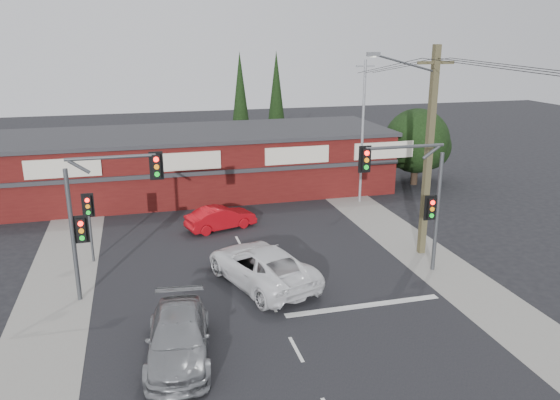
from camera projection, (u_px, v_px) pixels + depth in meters
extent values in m
plane|color=black|center=(270.00, 300.00, 22.31)|extent=(120.00, 120.00, 0.00)
cube|color=black|center=(245.00, 254.00, 26.94)|extent=(14.00, 70.00, 0.01)
cube|color=gray|center=(63.00, 272.00, 24.85)|extent=(3.00, 70.00, 0.02)
cube|color=gray|center=(402.00, 239.00, 29.02)|extent=(3.00, 70.00, 0.02)
cube|color=silver|center=(363.00, 306.00, 21.77)|extent=(6.50, 0.35, 0.01)
imported|color=white|center=(262.00, 265.00, 23.58)|extent=(4.54, 6.60, 1.67)
imported|color=gray|center=(178.00, 337.00, 18.11)|extent=(2.62, 5.28, 1.48)
imported|color=#B80B13|center=(221.00, 218.00, 30.36)|extent=(4.14, 2.45, 1.29)
cube|color=silver|center=(296.00, 349.00, 18.75)|extent=(0.12, 1.60, 0.01)
cube|color=silver|center=(271.00, 303.00, 22.02)|extent=(0.12, 1.60, 0.01)
cube|color=silver|center=(253.00, 268.00, 25.30)|extent=(0.12, 1.60, 0.01)
cube|color=silver|center=(239.00, 242.00, 28.58)|extent=(0.12, 1.60, 0.01)
cube|color=silver|center=(228.00, 221.00, 31.85)|extent=(0.12, 1.60, 0.01)
cube|color=silver|center=(218.00, 203.00, 35.13)|extent=(0.12, 1.60, 0.01)
cube|color=silver|center=(211.00, 189.00, 38.41)|extent=(0.12, 1.60, 0.01)
cube|color=#450E0D|center=(196.00, 164.00, 37.23)|extent=(26.00, 8.00, 4.00)
cube|color=#2D2D30|center=(195.00, 133.00, 36.62)|extent=(26.40, 8.40, 0.25)
cube|color=beige|center=(63.00, 168.00, 31.20)|extent=(4.20, 0.12, 1.10)
cube|color=beige|center=(186.00, 161.00, 32.92)|extent=(4.20, 0.12, 1.10)
cube|color=beige|center=(297.00, 155.00, 34.63)|extent=(4.20, 0.12, 1.10)
cube|color=beige|center=(384.00, 150.00, 36.10)|extent=(4.20, 0.12, 1.10)
cube|color=#2D2D30|center=(203.00, 173.00, 33.35)|extent=(26.00, 0.15, 0.25)
cylinder|color=#2D2116|center=(414.00, 172.00, 39.49)|extent=(0.50, 0.50, 1.80)
sphere|color=black|center=(417.00, 141.00, 38.83)|extent=(4.60, 4.60, 4.60)
sphere|color=black|center=(428.00, 147.00, 40.33)|extent=(3.40, 3.40, 3.40)
sphere|color=black|center=(391.00, 150.00, 40.07)|extent=(2.80, 2.80, 2.80)
cylinder|color=#2D2116|center=(242.00, 154.00, 45.10)|extent=(0.24, 0.24, 2.00)
cone|color=black|center=(240.00, 99.00, 43.81)|extent=(1.80, 1.80, 7.50)
cylinder|color=#2D2116|center=(276.00, 147.00, 47.81)|extent=(0.24, 0.24, 2.00)
cone|color=black|center=(276.00, 96.00, 46.52)|extent=(1.80, 1.80, 7.50)
cylinder|color=#47494C|center=(73.00, 237.00, 21.53)|extent=(0.18, 0.18, 5.50)
cylinder|color=#47494C|center=(111.00, 157.00, 21.06)|extent=(3.40, 0.14, 0.14)
cylinder|color=#47494C|center=(79.00, 167.00, 20.85)|extent=(0.82, 0.14, 0.63)
cube|color=black|center=(156.00, 166.00, 21.60)|extent=(0.32, 0.22, 0.95)
cube|color=black|center=(156.00, 166.00, 21.67)|extent=(0.55, 0.04, 1.15)
cylinder|color=#FF0C07|center=(156.00, 159.00, 21.40)|extent=(0.20, 0.06, 0.20)
cylinder|color=orange|center=(157.00, 167.00, 21.48)|extent=(0.20, 0.06, 0.20)
cylinder|color=#0CE526|center=(157.00, 174.00, 21.57)|extent=(0.20, 0.06, 0.20)
cube|color=black|center=(82.00, 230.00, 21.55)|extent=(0.32, 0.22, 0.95)
cube|color=black|center=(82.00, 229.00, 21.61)|extent=(0.55, 0.04, 1.15)
cylinder|color=#FF0C07|center=(81.00, 224.00, 21.34)|extent=(0.20, 0.06, 0.20)
cylinder|color=orange|center=(81.00, 231.00, 21.43)|extent=(0.20, 0.06, 0.20)
cylinder|color=#0CE526|center=(82.00, 238.00, 21.51)|extent=(0.20, 0.06, 0.20)
cylinder|color=#47494C|center=(437.00, 213.00, 24.40)|extent=(0.18, 0.18, 5.50)
cylinder|color=#47494C|center=(405.00, 147.00, 23.07)|extent=(3.60, 0.14, 0.14)
cylinder|color=#47494C|center=(431.00, 152.00, 23.47)|extent=(0.82, 0.14, 0.63)
cube|color=black|center=(365.00, 160.00, 22.76)|extent=(0.32, 0.22, 0.95)
cube|color=black|center=(365.00, 159.00, 22.83)|extent=(0.55, 0.04, 1.15)
cylinder|color=#FF0C07|center=(367.00, 153.00, 22.55)|extent=(0.20, 0.06, 0.20)
cylinder|color=orange|center=(367.00, 160.00, 22.64)|extent=(0.20, 0.06, 0.20)
cylinder|color=#0CE526|center=(366.00, 167.00, 22.73)|extent=(0.20, 0.06, 0.20)
cube|color=black|center=(431.00, 208.00, 24.25)|extent=(0.32, 0.22, 0.95)
cube|color=black|center=(430.00, 208.00, 24.31)|extent=(0.55, 0.04, 1.15)
cylinder|color=#FF0C07|center=(433.00, 203.00, 24.04)|extent=(0.20, 0.06, 0.20)
cylinder|color=orange|center=(432.00, 209.00, 24.13)|extent=(0.20, 0.06, 0.20)
cylinder|color=#0CE526|center=(432.00, 216.00, 24.21)|extent=(0.20, 0.06, 0.20)
cylinder|color=#47494C|center=(91.00, 232.00, 25.67)|extent=(0.12, 0.12, 3.00)
cube|color=black|center=(88.00, 206.00, 25.29)|extent=(0.32, 0.22, 0.95)
cube|color=black|center=(88.00, 205.00, 25.36)|extent=(0.55, 0.04, 1.15)
cylinder|color=#FF0C07|center=(87.00, 200.00, 25.09)|extent=(0.20, 0.06, 0.20)
cylinder|color=orange|center=(88.00, 206.00, 25.17)|extent=(0.20, 0.06, 0.20)
cylinder|color=#0CE526|center=(88.00, 213.00, 25.26)|extent=(0.20, 0.06, 0.20)
cube|color=brown|center=(429.00, 154.00, 25.73)|extent=(0.30, 0.30, 10.00)
cube|color=brown|center=(436.00, 63.00, 24.52)|extent=(1.80, 0.14, 0.14)
cylinder|color=#47494C|center=(405.00, 63.00, 23.99)|extent=(3.23, 0.39, 0.89)
cube|color=slate|center=(373.00, 54.00, 23.35)|extent=(0.55, 0.25, 0.18)
cylinder|color=silver|center=(373.00, 57.00, 23.38)|extent=(0.28, 0.28, 0.05)
cylinder|color=gray|center=(362.00, 133.00, 34.33)|extent=(0.16, 0.16, 9.00)
cube|color=gray|center=(365.00, 66.00, 33.15)|extent=(1.20, 0.10, 0.10)
cylinder|color=black|center=(385.00, 67.00, 28.72)|extent=(0.73, 9.01, 1.22)
cylinder|color=black|center=(395.00, 67.00, 28.87)|extent=(0.52, 9.00, 1.22)
cylinder|color=black|center=(405.00, 66.00, 29.01)|extent=(0.31, 9.00, 1.22)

